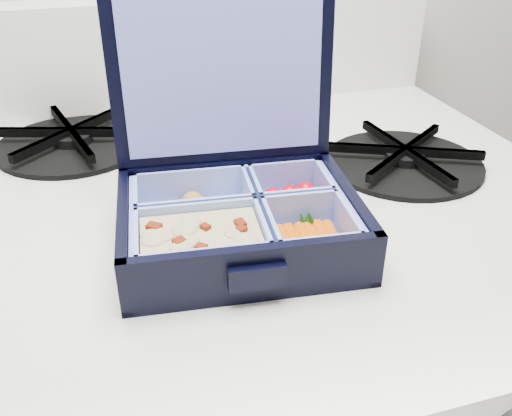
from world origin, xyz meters
name	(u,v)px	position (x,y,z in m)	size (l,w,h in m)	color
bento_box	(239,222)	(-0.75, 1.55, 0.99)	(0.21, 0.16, 0.05)	black
burner_grate	(405,155)	(-0.52, 1.66, 0.98)	(0.18, 0.18, 0.03)	black
burner_grate_rear	(72,139)	(-0.89, 1.83, 0.98)	(0.19, 0.19, 0.02)	black
fork	(217,190)	(-0.74, 1.66, 0.97)	(0.02, 0.19, 0.01)	#B1B2B8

